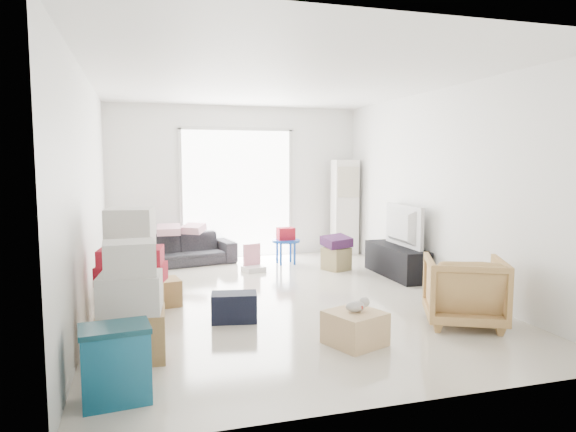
{
  "coord_description": "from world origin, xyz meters",
  "views": [
    {
      "loc": [
        -1.71,
        -6.12,
        1.72
      ],
      "look_at": [
        0.14,
        0.2,
        1.02
      ],
      "focal_mm": 32.0,
      "sensor_mm": 36.0,
      "label": 1
    }
  ],
  "objects_px": {
    "tv_console": "(396,261)",
    "ac_tower": "(345,207)",
    "storage_bins": "(116,364)",
    "television": "(397,241)",
    "sofa": "(182,244)",
    "armchair": "(464,287)",
    "ottoman": "(336,259)",
    "kids_table": "(286,238)",
    "wood_crate": "(355,328)"
  },
  "relations": [
    {
      "from": "tv_console",
      "to": "ac_tower",
      "type": "bearing_deg",
      "value": 91.49
    },
    {
      "from": "storage_bins",
      "to": "television",
      "type": "bearing_deg",
      "value": 38.58
    },
    {
      "from": "ac_tower",
      "to": "sofa",
      "type": "height_order",
      "value": "ac_tower"
    },
    {
      "from": "armchair",
      "to": "ottoman",
      "type": "relative_size",
      "value": 2.25
    },
    {
      "from": "kids_table",
      "to": "storage_bins",
      "type": "bearing_deg",
      "value": -119.73
    },
    {
      "from": "sofa",
      "to": "storage_bins",
      "type": "distance_m",
      "value": 4.96
    },
    {
      "from": "storage_bins",
      "to": "wood_crate",
      "type": "distance_m",
      "value": 2.2
    },
    {
      "from": "kids_table",
      "to": "wood_crate",
      "type": "xyz_separation_m",
      "value": [
        -0.43,
        -3.87,
        -0.28
      ]
    },
    {
      "from": "armchair",
      "to": "tv_console",
      "type": "bearing_deg",
      "value": -75.01
    },
    {
      "from": "storage_bins",
      "to": "wood_crate",
      "type": "relative_size",
      "value": 1.19
    },
    {
      "from": "tv_console",
      "to": "armchair",
      "type": "distance_m",
      "value": 2.33
    },
    {
      "from": "ac_tower",
      "to": "armchair",
      "type": "distance_m",
      "value": 4.25
    },
    {
      "from": "tv_console",
      "to": "kids_table",
      "type": "distance_m",
      "value": 1.92
    },
    {
      "from": "armchair",
      "to": "kids_table",
      "type": "height_order",
      "value": "armchair"
    },
    {
      "from": "ac_tower",
      "to": "wood_crate",
      "type": "relative_size",
      "value": 3.72
    },
    {
      "from": "tv_console",
      "to": "sofa",
      "type": "height_order",
      "value": "sofa"
    },
    {
      "from": "television",
      "to": "storage_bins",
      "type": "height_order",
      "value": "television"
    },
    {
      "from": "television",
      "to": "wood_crate",
      "type": "xyz_separation_m",
      "value": [
        -1.78,
        -2.52,
        -0.37
      ]
    },
    {
      "from": "television",
      "to": "wood_crate",
      "type": "relative_size",
      "value": 2.28
    },
    {
      "from": "ac_tower",
      "to": "storage_bins",
      "type": "bearing_deg",
      "value": -127.4
    },
    {
      "from": "ac_tower",
      "to": "wood_crate",
      "type": "height_order",
      "value": "ac_tower"
    },
    {
      "from": "sofa",
      "to": "storage_bins",
      "type": "height_order",
      "value": "sofa"
    },
    {
      "from": "storage_bins",
      "to": "sofa",
      "type": "bearing_deg",
      "value": 80.04
    },
    {
      "from": "armchair",
      "to": "storage_bins",
      "type": "xyz_separation_m",
      "value": [
        -3.47,
        -0.83,
        -0.12
      ]
    },
    {
      "from": "ottoman",
      "to": "wood_crate",
      "type": "distance_m",
      "value": 3.35
    },
    {
      "from": "sofa",
      "to": "wood_crate",
      "type": "distance_m",
      "value": 4.48
    },
    {
      "from": "ottoman",
      "to": "kids_table",
      "type": "xyz_separation_m",
      "value": [
        -0.64,
        0.7,
        0.26
      ]
    },
    {
      "from": "tv_console",
      "to": "kids_table",
      "type": "bearing_deg",
      "value": 134.84
    },
    {
      "from": "sofa",
      "to": "ottoman",
      "type": "height_order",
      "value": "sofa"
    },
    {
      "from": "armchair",
      "to": "storage_bins",
      "type": "relative_size",
      "value": 1.43
    },
    {
      "from": "ottoman",
      "to": "tv_console",
      "type": "bearing_deg",
      "value": -42.85
    },
    {
      "from": "ac_tower",
      "to": "ottoman",
      "type": "bearing_deg",
      "value": -117.65
    },
    {
      "from": "tv_console",
      "to": "television",
      "type": "height_order",
      "value": "television"
    },
    {
      "from": "storage_bins",
      "to": "kids_table",
      "type": "bearing_deg",
      "value": 60.27
    },
    {
      "from": "sofa",
      "to": "ottoman",
      "type": "xyz_separation_m",
      "value": [
        2.33,
        -1.11,
        -0.16
      ]
    },
    {
      "from": "ottoman",
      "to": "television",
      "type": "bearing_deg",
      "value": -42.85
    },
    {
      "from": "ac_tower",
      "to": "kids_table",
      "type": "height_order",
      "value": "ac_tower"
    },
    {
      "from": "ac_tower",
      "to": "ottoman",
      "type": "relative_size",
      "value": 4.91
    },
    {
      "from": "ac_tower",
      "to": "ottoman",
      "type": "distance_m",
      "value": 1.59
    },
    {
      "from": "ac_tower",
      "to": "tv_console",
      "type": "xyz_separation_m",
      "value": [
        0.05,
        -1.92,
        -0.65
      ]
    },
    {
      "from": "sofa",
      "to": "storage_bins",
      "type": "xyz_separation_m",
      "value": [
        -0.86,
        -4.88,
        -0.06
      ]
    },
    {
      "from": "kids_table",
      "to": "television",
      "type": "bearing_deg",
      "value": -45.16
    },
    {
      "from": "television",
      "to": "sofa",
      "type": "bearing_deg",
      "value": 60.78
    },
    {
      "from": "ac_tower",
      "to": "storage_bins",
      "type": "relative_size",
      "value": 3.12
    },
    {
      "from": "ac_tower",
      "to": "storage_bins",
      "type": "height_order",
      "value": "ac_tower"
    },
    {
      "from": "wood_crate",
      "to": "armchair",
      "type": "bearing_deg",
      "value": 9.81
    },
    {
      "from": "armchair",
      "to": "wood_crate",
      "type": "bearing_deg",
      "value": 35.56
    },
    {
      "from": "armchair",
      "to": "wood_crate",
      "type": "height_order",
      "value": "armchair"
    },
    {
      "from": "storage_bins",
      "to": "armchair",
      "type": "bearing_deg",
      "value": 13.41
    },
    {
      "from": "television",
      "to": "kids_table",
      "type": "xyz_separation_m",
      "value": [
        -1.35,
        1.36,
        -0.09
      ]
    }
  ]
}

